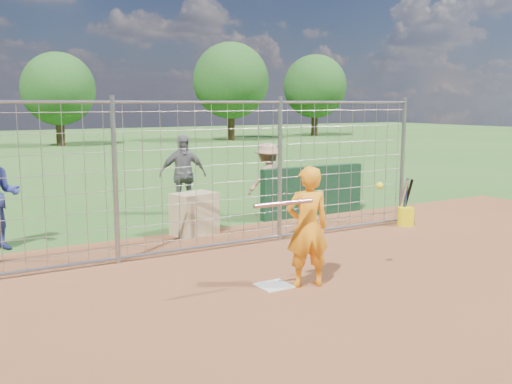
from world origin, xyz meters
TOP-DOWN VIEW (x-y plane):
  - ground at (0.00, 0.00)m, footprint 100.00×100.00m
  - infield_dirt at (0.00, -3.00)m, footprint 18.00×18.00m
  - home_plate at (0.00, -0.20)m, footprint 0.43×0.43m
  - dugout_wall at (3.40, 3.60)m, footprint 2.60×0.20m
  - batter at (0.39, -0.42)m, footprint 0.69×0.54m
  - bystander_b at (0.97, 5.18)m, footprint 1.13×0.66m
  - bystander_c at (2.52, 4.08)m, footprint 1.14×0.78m
  - equipment_bin at (0.36, 3.23)m, footprint 0.91×0.73m
  - equipment_in_play at (0.27, -0.60)m, footprint 2.11×0.12m
  - bucket_with_bats at (4.41, 1.76)m, footprint 0.34×0.37m
  - backstop_fence at (0.00, 2.00)m, footprint 9.08×0.08m
  - tree_line at (3.13, 28.13)m, footprint 44.66×6.72m

SIDE VIEW (x-z plane):
  - ground at x=0.00m, z-range 0.00..0.00m
  - infield_dirt at x=0.00m, z-range 0.01..0.01m
  - home_plate at x=0.00m, z-range 0.00..0.02m
  - bucket_with_bats at x=4.41m, z-range -0.24..0.73m
  - equipment_bin at x=0.36m, z-range 0.00..0.80m
  - dugout_wall at x=3.40m, z-range 0.00..1.10m
  - bystander_c at x=2.52m, z-range 0.00..1.62m
  - batter at x=0.39m, z-range 0.00..1.66m
  - bystander_b at x=0.97m, z-range 0.00..1.80m
  - equipment_in_play at x=0.27m, z-range 1.16..1.35m
  - backstop_fence at x=0.00m, z-range -0.04..2.56m
  - tree_line at x=3.13m, z-range 0.47..6.95m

